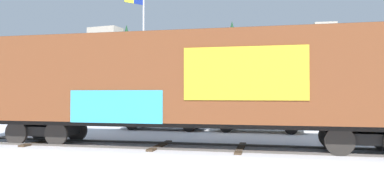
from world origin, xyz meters
The scene contains 7 objects.
ground_plane centered at (0.00, 0.00, 0.00)m, with size 260.00×260.00×0.00m, color silver.
track centered at (-1.37, 0.00, 0.04)m, with size 60.01×2.62×0.08m.
freight_car centered at (-0.36, 0.00, 2.44)m, with size 17.60×2.99×4.28m.
flagpole centered at (-5.82, 9.53, 5.60)m, with size 1.04×1.13×8.89m.
hillside centered at (0.02, 70.81, 6.68)m, with size 150.73×33.18×18.24m.
parked_car_black centered at (-3.16, 6.11, 0.86)m, with size 4.72×2.02×1.69m.
parked_car_tan centered at (1.93, 6.02, 0.89)m, with size 4.75×2.24×1.76m.
Camera 1 is at (2.42, -12.71, 1.95)m, focal length 33.52 mm.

